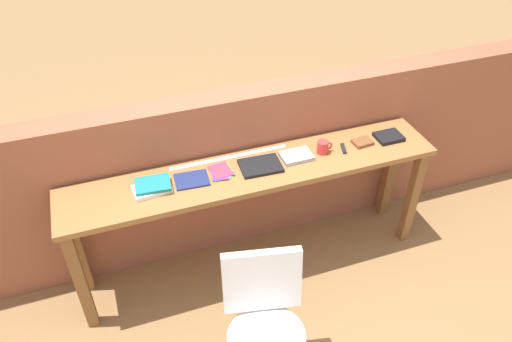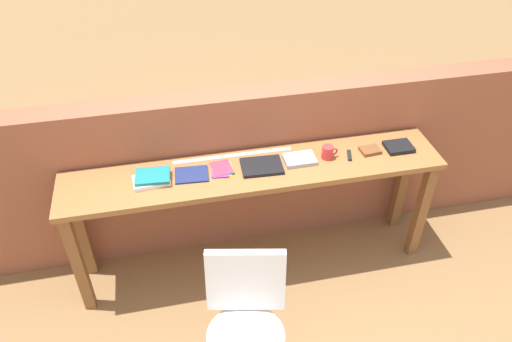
{
  "view_description": "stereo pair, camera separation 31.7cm",
  "coord_description": "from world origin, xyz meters",
  "px_view_note": "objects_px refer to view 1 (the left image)",
  "views": [
    {
      "loc": [
        -0.82,
        -2.1,
        2.87
      ],
      "look_at": [
        0.0,
        0.25,
        0.9
      ],
      "focal_mm": 35.0,
      "sensor_mm": 36.0,
      "label": 1
    },
    {
      "loc": [
        -0.52,
        -2.19,
        2.87
      ],
      "look_at": [
        0.0,
        0.25,
        0.9
      ],
      "focal_mm": 35.0,
      "sensor_mm": 36.0,
      "label": 2
    }
  ],
  "objects_px": {
    "pamphlet_pile_colourful": "(221,172)",
    "book_open_centre": "(260,166)",
    "mug": "(323,147)",
    "magazine_cycling": "(192,180)",
    "book_stack_leftmost": "(152,187)",
    "leather_journal_brown": "(362,142)",
    "book_repair_rightmost": "(389,137)",
    "multitool_folded": "(343,149)",
    "chair_white_moulded": "(265,317)"
  },
  "relations": [
    {
      "from": "pamphlet_pile_colourful",
      "to": "book_open_centre",
      "type": "distance_m",
      "value": 0.26
    },
    {
      "from": "chair_white_moulded",
      "to": "pamphlet_pile_colourful",
      "type": "bearing_deg",
      "value": 88.7
    },
    {
      "from": "pamphlet_pile_colourful",
      "to": "book_open_centre",
      "type": "relative_size",
      "value": 0.68
    },
    {
      "from": "leather_journal_brown",
      "to": "mug",
      "type": "bearing_deg",
      "value": 176.08
    },
    {
      "from": "mug",
      "to": "book_repair_rightmost",
      "type": "bearing_deg",
      "value": -0.24
    },
    {
      "from": "mug",
      "to": "book_repair_rightmost",
      "type": "xyz_separation_m",
      "value": [
        0.51,
        -0.0,
        -0.03
      ]
    },
    {
      "from": "book_open_centre",
      "to": "pamphlet_pile_colourful",
      "type": "bearing_deg",
      "value": 176.43
    },
    {
      "from": "multitool_folded",
      "to": "book_repair_rightmost",
      "type": "height_order",
      "value": "book_repair_rightmost"
    },
    {
      "from": "book_stack_leftmost",
      "to": "mug",
      "type": "distance_m",
      "value": 1.15
    },
    {
      "from": "magazine_cycling",
      "to": "book_open_centre",
      "type": "bearing_deg",
      "value": 2.22
    },
    {
      "from": "leather_journal_brown",
      "to": "book_repair_rightmost",
      "type": "bearing_deg",
      "value": -6.04
    },
    {
      "from": "multitool_folded",
      "to": "book_stack_leftmost",
      "type": "bearing_deg",
      "value": 179.72
    },
    {
      "from": "book_open_centre",
      "to": "leather_journal_brown",
      "type": "xyz_separation_m",
      "value": [
        0.75,
        0.02,
        0.0
      ]
    },
    {
      "from": "mug",
      "to": "magazine_cycling",
      "type": "bearing_deg",
      "value": -179.97
    },
    {
      "from": "pamphlet_pile_colourful",
      "to": "book_repair_rightmost",
      "type": "distance_m",
      "value": 1.22
    },
    {
      "from": "book_repair_rightmost",
      "to": "leather_journal_brown",
      "type": "bearing_deg",
      "value": 178.44
    },
    {
      "from": "leather_journal_brown",
      "to": "book_stack_leftmost",
      "type": "bearing_deg",
      "value": 175.99
    },
    {
      "from": "pamphlet_pile_colourful",
      "to": "leather_journal_brown",
      "type": "distance_m",
      "value": 1.01
    },
    {
      "from": "magazine_cycling",
      "to": "mug",
      "type": "distance_m",
      "value": 0.91
    },
    {
      "from": "leather_journal_brown",
      "to": "book_open_centre",
      "type": "bearing_deg",
      "value": 176.8
    },
    {
      "from": "mug",
      "to": "chair_white_moulded",
      "type": "bearing_deg",
      "value": -130.06
    },
    {
      "from": "book_stack_leftmost",
      "to": "mug",
      "type": "xyz_separation_m",
      "value": [
        1.15,
        0.01,
        0.02
      ]
    },
    {
      "from": "pamphlet_pile_colourful",
      "to": "leather_journal_brown",
      "type": "bearing_deg",
      "value": -0.63
    },
    {
      "from": "chair_white_moulded",
      "to": "book_stack_leftmost",
      "type": "bearing_deg",
      "value": 116.38
    },
    {
      "from": "book_stack_leftmost",
      "to": "pamphlet_pile_colourful",
      "type": "distance_m",
      "value": 0.45
    },
    {
      "from": "pamphlet_pile_colourful",
      "to": "book_repair_rightmost",
      "type": "height_order",
      "value": "book_repair_rightmost"
    },
    {
      "from": "multitool_folded",
      "to": "book_open_centre",
      "type": "bearing_deg",
      "value": 179.8
    },
    {
      "from": "book_stack_leftmost",
      "to": "leather_journal_brown",
      "type": "distance_m",
      "value": 1.46
    },
    {
      "from": "mug",
      "to": "book_repair_rightmost",
      "type": "distance_m",
      "value": 0.51
    },
    {
      "from": "leather_journal_brown",
      "to": "book_repair_rightmost",
      "type": "xyz_separation_m",
      "value": [
        0.2,
        -0.01,
        0.0
      ]
    },
    {
      "from": "chair_white_moulded",
      "to": "book_repair_rightmost",
      "type": "relative_size",
      "value": 4.88
    },
    {
      "from": "mug",
      "to": "multitool_folded",
      "type": "distance_m",
      "value": 0.15
    },
    {
      "from": "pamphlet_pile_colourful",
      "to": "leather_journal_brown",
      "type": "xyz_separation_m",
      "value": [
        1.01,
        -0.01,
        0.0
      ]
    },
    {
      "from": "multitool_folded",
      "to": "book_repair_rightmost",
      "type": "distance_m",
      "value": 0.36
    },
    {
      "from": "mug",
      "to": "multitool_folded",
      "type": "relative_size",
      "value": 1.0
    },
    {
      "from": "book_stack_leftmost",
      "to": "pamphlet_pile_colourful",
      "type": "bearing_deg",
      "value": 3.16
    },
    {
      "from": "multitool_folded",
      "to": "leather_journal_brown",
      "type": "bearing_deg",
      "value": 7.26
    },
    {
      "from": "magazine_cycling",
      "to": "multitool_folded",
      "type": "distance_m",
      "value": 1.05
    },
    {
      "from": "magazine_cycling",
      "to": "pamphlet_pile_colourful",
      "type": "height_order",
      "value": "pamphlet_pile_colourful"
    },
    {
      "from": "pamphlet_pile_colourful",
      "to": "mug",
      "type": "xyz_separation_m",
      "value": [
        0.71,
        -0.01,
        0.04
      ]
    },
    {
      "from": "book_repair_rightmost",
      "to": "pamphlet_pile_colourful",
      "type": "bearing_deg",
      "value": 179.16
    },
    {
      "from": "book_stack_leftmost",
      "to": "leather_journal_brown",
      "type": "bearing_deg",
      "value": 0.53
    },
    {
      "from": "leather_journal_brown",
      "to": "chair_white_moulded",
      "type": "bearing_deg",
      "value": -144.43
    },
    {
      "from": "pamphlet_pile_colourful",
      "to": "multitool_folded",
      "type": "relative_size",
      "value": 1.65
    },
    {
      "from": "book_stack_leftmost",
      "to": "magazine_cycling",
      "type": "distance_m",
      "value": 0.25
    },
    {
      "from": "book_stack_leftmost",
      "to": "multitool_folded",
      "type": "distance_m",
      "value": 1.3
    },
    {
      "from": "magazine_cycling",
      "to": "book_repair_rightmost",
      "type": "distance_m",
      "value": 1.41
    },
    {
      "from": "book_stack_leftmost",
      "to": "book_open_centre",
      "type": "relative_size",
      "value": 0.92
    },
    {
      "from": "book_open_centre",
      "to": "mug",
      "type": "xyz_separation_m",
      "value": [
        0.45,
        0.01,
        0.03
      ]
    },
    {
      "from": "book_repair_rightmost",
      "to": "mug",
      "type": "bearing_deg",
      "value": 179.71
    }
  ]
}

